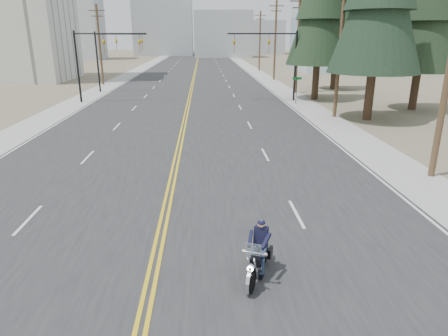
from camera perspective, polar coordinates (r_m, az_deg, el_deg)
ground_plane at (r=11.76m, az=-10.29°, el=-15.33°), size 400.00×400.00×0.00m
road at (r=79.98m, az=-4.14°, el=13.64°), size 20.00×200.00×0.01m
sidewalk_left at (r=81.02m, az=-12.53°, el=13.33°), size 3.00×200.00×0.01m
sidewalk_right at (r=80.59m, az=4.30°, el=13.67°), size 3.00×200.00×0.01m
traffic_mast_left at (r=43.04m, az=-17.73°, el=15.46°), size 7.10×0.26×7.00m
traffic_mast_right at (r=42.39m, az=7.48°, el=16.11°), size 7.10×0.26×7.00m
traffic_mast_far at (r=50.90m, az=-15.85°, el=15.87°), size 6.10×0.26×7.00m
street_sign at (r=41.04m, az=10.35°, el=11.51°), size 0.90×0.06×2.62m
utility_pole_b at (r=34.50m, az=16.32°, el=16.83°), size 2.20×0.30×11.50m
utility_pole_c at (r=48.96m, az=10.48°, el=17.18°), size 2.20×0.30×11.00m
utility_pole_d at (r=63.66m, az=7.34°, el=17.75°), size 2.20×0.30×11.50m
utility_pole_e at (r=80.46m, az=5.14°, el=17.73°), size 2.20×0.30×11.00m
utility_pole_left at (r=59.39m, az=-17.34°, el=16.58°), size 2.20×0.30×10.50m
glass_building at (r=85.40m, az=19.13°, el=19.75°), size 24.00×16.00×20.00m
haze_bldg_a at (r=130.03m, az=-20.44°, el=19.24°), size 14.00×12.00×22.00m
haze_bldg_b at (r=134.86m, az=-0.20°, el=18.54°), size 18.00×14.00×14.00m
haze_bldg_c at (r=125.76m, az=15.74°, el=18.83°), size 16.00×12.00×18.00m
haze_bldg_d at (r=150.46m, az=-8.65°, el=20.61°), size 20.00×15.00×26.00m
haze_bldg_e at (r=161.42m, az=5.70°, el=18.06°), size 14.00×14.00×12.00m
haze_bldg_f at (r=148.91m, az=-24.36°, el=17.38°), size 12.00×12.00×16.00m
motorcyclist at (r=11.27m, az=4.90°, el=-11.78°), size 1.60×2.27×1.63m
conifer_far at (r=53.85m, az=16.09°, el=20.35°), size 5.85×5.85×15.67m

